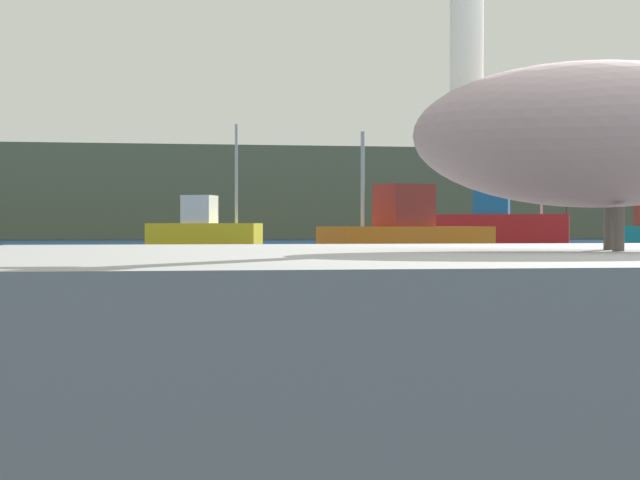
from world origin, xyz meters
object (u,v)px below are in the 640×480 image
(fishing_boat_red, at_px, (499,224))
(fishing_boat_orange, at_px, (407,233))
(fishing_boat_yellow, at_px, (203,230))
(pelican, at_px, (589,128))

(fishing_boat_red, relative_size, fishing_boat_orange, 1.08)
(fishing_boat_yellow, bearing_deg, pelican, -69.48)
(fishing_boat_yellow, xyz_separation_m, fishing_boat_red, (13.82, 2.39, 0.29))
(pelican, height_order, fishing_boat_yellow, fishing_boat_yellow)
(fishing_boat_red, bearing_deg, pelican, -85.40)
(fishing_boat_yellow, distance_m, fishing_boat_red, 14.03)
(pelican, bearing_deg, fishing_boat_yellow, -74.01)
(fishing_boat_red, bearing_deg, fishing_boat_orange, -96.28)
(pelican, distance_m, fishing_boat_orange, 29.05)
(fishing_boat_orange, bearing_deg, fishing_boat_red, -141.51)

